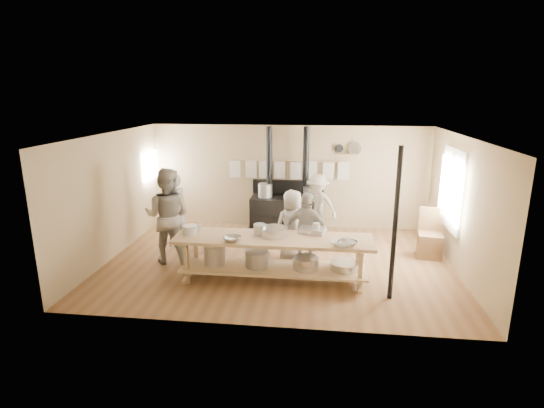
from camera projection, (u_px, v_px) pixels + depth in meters
name	position (u px, v px, depth m)	size (l,w,h in m)	color
ground	(278.00, 262.00, 8.76)	(7.00, 7.00, 0.00)	brown
room_shell	(279.00, 185.00, 8.34)	(7.00, 7.00, 7.00)	tan
window_right	(452.00, 189.00, 8.55)	(0.09, 1.50, 1.65)	beige
left_opening	(151.00, 166.00, 10.66)	(0.00, 0.90, 0.90)	white
stove	(287.00, 210.00, 10.66)	(1.90, 0.75, 2.60)	black
towel_rail	(288.00, 168.00, 10.66)	(3.00, 0.04, 0.47)	tan
back_wall_shelf	(348.00, 150.00, 10.41)	(0.63, 0.14, 0.32)	tan
prep_table	(273.00, 254.00, 7.76)	(3.60, 0.90, 0.85)	tan
support_post	(395.00, 225.00, 6.90)	(0.08, 0.08, 2.60)	black
cook_far_left	(175.00, 210.00, 9.52)	(0.61, 0.40, 1.67)	#A29B90
cook_left	(168.00, 216.00, 8.54)	(0.95, 0.74, 1.96)	#A29B90
cook_center	(292.00, 226.00, 8.66)	(0.73, 0.48, 1.50)	#A29B90
cook_right	(307.00, 232.00, 8.21)	(0.91, 0.38, 1.55)	#A29B90
cook_by_window	(317.00, 206.00, 10.16)	(0.98, 0.56, 1.52)	#A29B90
chair	(429.00, 243.00, 8.98)	(0.55, 0.55, 1.03)	brown
bowl_white_a	(192.00, 230.00, 7.97)	(0.35, 0.35, 0.09)	silver
bowl_steel_a	(232.00, 239.00, 7.43)	(0.33, 0.33, 0.10)	silver
bowl_white_b	(343.00, 244.00, 7.21)	(0.38, 0.38, 0.09)	silver
bowl_steel_b	(347.00, 244.00, 7.20)	(0.34, 0.34, 0.10)	silver
roasting_pan	(312.00, 230.00, 7.90)	(0.47, 0.31, 0.10)	#B2B2B7
mixing_bowl_large	(274.00, 232.00, 7.72)	(0.50, 0.50, 0.16)	silver
bucket_galv	(260.00, 229.00, 7.79)	(0.22, 0.22, 0.20)	gray
deep_bowl_enamel	(190.00, 230.00, 7.82)	(0.27, 0.27, 0.17)	silver
pitcher	(316.00, 228.00, 7.88)	(0.13, 0.13, 0.20)	silver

